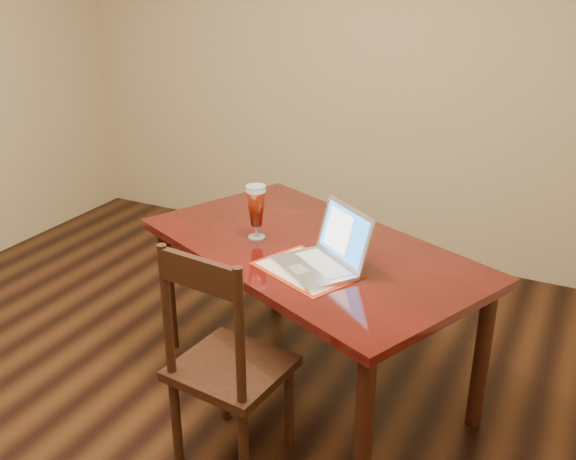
% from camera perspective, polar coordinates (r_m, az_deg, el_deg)
% --- Properties ---
extents(ground, '(5.00, 5.00, 0.00)m').
position_cam_1_polar(ground, '(3.13, -13.31, -18.04)').
color(ground, black).
rests_on(ground, ground).
extents(room_shell, '(4.51, 5.01, 2.71)m').
position_cam_1_polar(room_shell, '(2.40, -17.23, 15.74)').
color(room_shell, '#C7B085').
rests_on(room_shell, ground).
extents(dining_table, '(1.87, 1.50, 1.04)m').
position_cam_1_polar(dining_table, '(3.07, 1.97, -2.92)').
color(dining_table, '#4A0A09').
rests_on(dining_table, ground).
extents(dining_chair, '(0.48, 0.46, 1.04)m').
position_cam_1_polar(dining_chair, '(2.70, -5.55, -11.88)').
color(dining_chair, black).
rests_on(dining_chair, ground).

